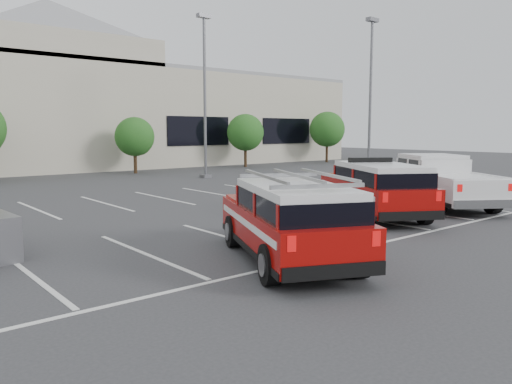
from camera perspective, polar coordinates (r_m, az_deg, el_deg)
ground at (r=15.70m, az=5.51°, el=-4.08°), size 120.00×120.00×0.00m
stall_markings at (r=19.10m, az=-4.07°, el=-2.06°), size 23.00×15.00×0.01m
convention_building at (r=44.20m, az=-25.18°, el=8.56°), size 60.00×16.99×13.20m
tree_mid_right at (r=36.62m, az=-13.61°, el=6.01°), size 2.77×2.77×3.99m
tree_right at (r=41.96m, az=-1.16°, el=6.67°), size 3.07×3.07×4.42m
tree_far_right at (r=48.79m, az=8.17°, el=6.97°), size 3.37×3.37×4.85m
light_pole_mid at (r=32.38m, az=-5.87°, el=10.82°), size 0.90×0.60×10.24m
light_pole_right at (r=34.13m, az=12.93°, el=10.48°), size 0.90×0.60×10.24m
fire_chief_suv at (r=18.08m, az=13.41°, el=-0.08°), size 4.77×6.12×2.06m
white_pickup at (r=21.51m, az=20.00°, el=0.72°), size 5.52×6.84×2.04m
ladder_suv at (r=11.48m, az=3.91°, el=-3.96°), size 4.07×5.64×2.07m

